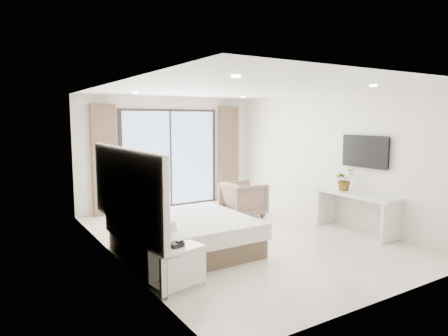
{
  "coord_description": "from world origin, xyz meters",
  "views": [
    {
      "loc": [
        -4.07,
        -5.96,
        2.16
      ],
      "look_at": [
        -0.1,
        0.4,
        1.24
      ],
      "focal_mm": 32.0,
      "sensor_mm": 36.0,
      "label": 1
    }
  ],
  "objects_px": {
    "bed": "(184,235)",
    "armchair": "(243,197)",
    "nightstand": "(176,266)",
    "console_desk": "(356,203)"
  },
  "relations": [
    {
      "from": "bed",
      "to": "armchair",
      "type": "xyz_separation_m",
      "value": [
        2.24,
        1.55,
        0.13
      ]
    },
    {
      "from": "nightstand",
      "to": "armchair",
      "type": "height_order",
      "value": "armchair"
    },
    {
      "from": "nightstand",
      "to": "console_desk",
      "type": "relative_size",
      "value": 0.4
    },
    {
      "from": "bed",
      "to": "nightstand",
      "type": "height_order",
      "value": "bed"
    },
    {
      "from": "nightstand",
      "to": "armchair",
      "type": "bearing_deg",
      "value": 32.7
    },
    {
      "from": "nightstand",
      "to": "armchair",
      "type": "xyz_separation_m",
      "value": [
        2.91,
        2.67,
        0.15
      ]
    },
    {
      "from": "bed",
      "to": "console_desk",
      "type": "relative_size",
      "value": 1.19
    },
    {
      "from": "armchair",
      "to": "console_desk",
      "type": "bearing_deg",
      "value": -150.97
    },
    {
      "from": "armchair",
      "to": "nightstand",
      "type": "bearing_deg",
      "value": 135.16
    },
    {
      "from": "nightstand",
      "to": "console_desk",
      "type": "height_order",
      "value": "console_desk"
    }
  ]
}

